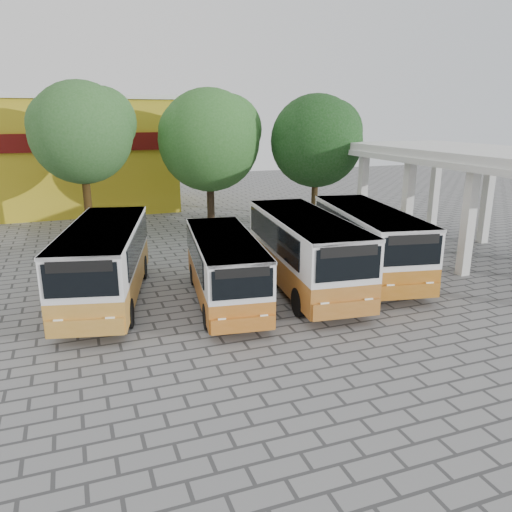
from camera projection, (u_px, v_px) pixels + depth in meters
name	position (u px, v px, depth m)	size (l,w,h in m)	color
ground	(328.00, 312.00, 18.44)	(90.00, 90.00, 0.00)	slate
terminal_shelter	(485.00, 159.00, 24.20)	(6.80, 15.80, 5.40)	silver
shophouse_block	(32.00, 154.00, 37.05)	(20.40, 10.40, 8.30)	#B59D19
bus_far_left	(105.00, 259.00, 19.02)	(4.32, 8.69, 2.98)	#BD822F
bus_centre_left	(225.00, 265.00, 18.96)	(3.17, 7.51, 2.61)	#B3631C
bus_centre_right	(305.00, 248.00, 20.41)	(3.48, 8.74, 3.07)	#A96522
bus_far_right	(368.00, 238.00, 22.14)	(4.00, 8.68, 3.00)	#A96317
tree_left	(82.00, 129.00, 28.23)	(6.06, 5.77, 8.90)	#402C10
tree_middle	(210.00, 137.00, 31.34)	(6.72, 6.40, 8.64)	#312417
tree_right	(317.00, 138.00, 31.57)	(6.12, 5.83, 8.30)	#372814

